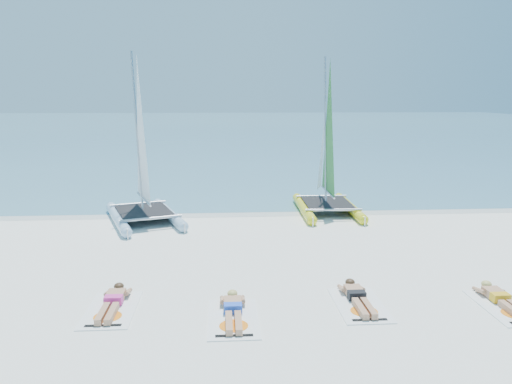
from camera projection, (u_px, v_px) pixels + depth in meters
ground at (246, 259)px, 13.49m from camera, size 140.00×140.00×0.00m
sea at (226, 125)px, 75.21m from camera, size 140.00×115.00×0.01m
wet_sand_strip at (239, 213)px, 18.87m from camera, size 140.00×1.40×0.01m
catamaran_blue at (142, 169)px, 17.37m from camera, size 3.48×4.94×6.12m
catamaran_yellow at (326, 161)px, 19.05m from camera, size 2.18×4.76×6.04m
towel_a at (111, 310)px, 10.29m from camera, size 1.00×1.85×0.02m
sunbather_a at (113, 301)px, 10.45m from camera, size 0.37×1.73×0.26m
towel_b at (233, 318)px, 9.88m from camera, size 1.00×1.85×0.02m
sunbather_b at (233, 309)px, 10.05m from camera, size 0.37×1.73×0.26m
towel_c at (359, 305)px, 10.53m from camera, size 1.00×1.85×0.02m
sunbather_c at (357, 296)px, 10.70m from camera, size 0.37×1.73×0.26m
towel_d at (506, 307)px, 10.42m from camera, size 1.00×1.85×0.02m
sunbather_d at (501, 298)px, 10.58m from camera, size 0.37×1.73×0.26m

